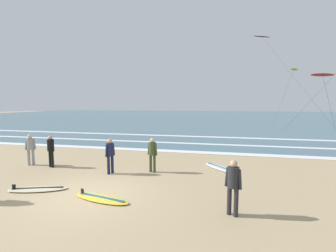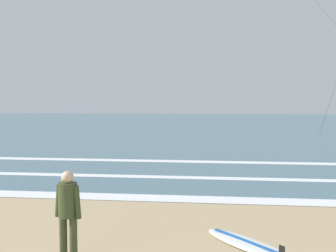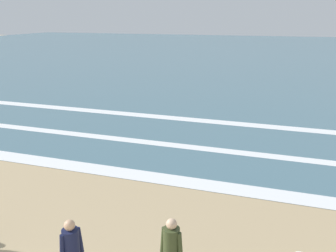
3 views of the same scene
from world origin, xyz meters
TOP-DOWN VIEW (x-y plane):
  - ocean_surface at (0.00, 52.33)m, footprint 140.00×90.00m
  - wave_foam_shoreline at (0.17, 7.73)m, footprint 50.61×0.81m
  - wave_foam_mid_break at (-0.18, 10.96)m, footprint 59.89×0.55m
  - wave_foam_outer_break at (-0.46, 14.94)m, footprint 53.05×0.73m
  - surfer_mid_group at (-0.35, 2.33)m, footprint 0.32×0.49m
  - surfer_background_far at (1.44, 2.97)m, footprint 0.51×0.32m

SIDE VIEW (x-z plane):
  - ocean_surface at x=0.00m, z-range 0.00..0.01m
  - wave_foam_shoreline at x=0.17m, z-range 0.01..0.02m
  - wave_foam_mid_break at x=-0.18m, z-range 0.01..0.02m
  - wave_foam_outer_break at x=-0.46m, z-range 0.01..0.02m
  - surfer_mid_group at x=-0.35m, z-range 0.16..1.76m
  - surfer_background_far at x=1.44m, z-range 0.16..1.76m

